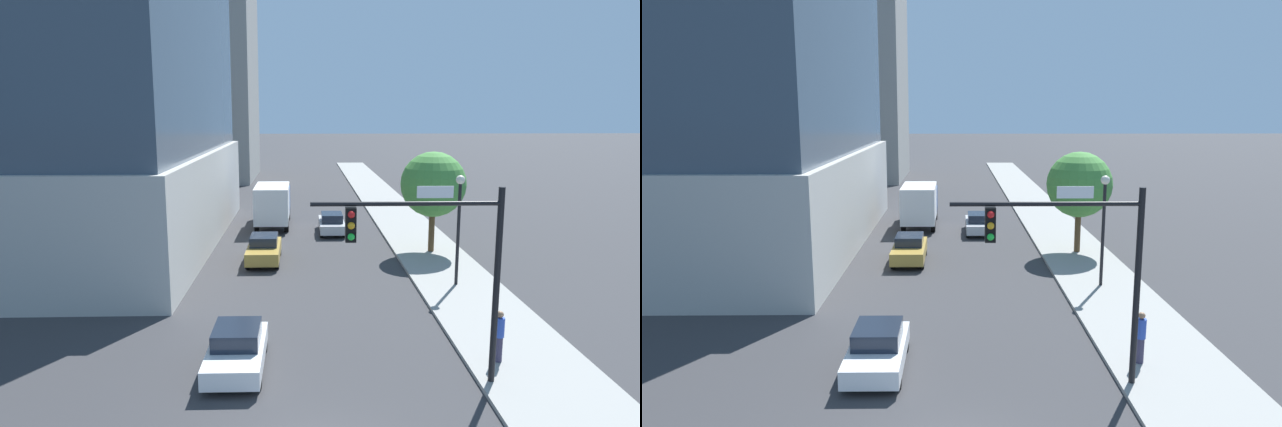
# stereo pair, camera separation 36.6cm
# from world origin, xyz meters

# --- Properties ---
(sidewalk) EXTENTS (4.30, 120.00, 0.15)m
(sidewalk) POSITION_xyz_m (7.59, 20.00, 0.07)
(sidewalk) COLOR gray
(sidewalk) RESTS_ON ground
(construction_building) EXTENTS (12.98, 24.97, 39.77)m
(construction_building) POSITION_xyz_m (-12.40, 60.68, 16.51)
(construction_building) COLOR gray
(construction_building) RESTS_ON ground
(traffic_light_pole) EXTENTS (5.87, 0.48, 6.28)m
(traffic_light_pole) POSITION_xyz_m (3.85, 3.96, 4.50)
(traffic_light_pole) COLOR black
(traffic_light_pole) RESTS_ON sidewalk
(street_lamp) EXTENTS (0.44, 0.44, 5.44)m
(street_lamp) POSITION_xyz_m (7.43, 14.08, 3.75)
(street_lamp) COLOR black
(street_lamp) RESTS_ON sidewalk
(street_tree) EXTENTS (3.93, 3.93, 6.09)m
(street_tree) POSITION_xyz_m (7.69, 20.80, 4.26)
(street_tree) COLOR brown
(street_tree) RESTS_ON sidewalk
(car_gold) EXTENTS (1.84, 4.43, 1.55)m
(car_gold) POSITION_xyz_m (-2.41, 19.15, 0.76)
(car_gold) COLOR #AD8938
(car_gold) RESTS_ON ground
(car_white) EXTENTS (1.85, 4.16, 1.45)m
(car_white) POSITION_xyz_m (-2.41, 5.41, 0.70)
(car_white) COLOR silver
(car_white) RESTS_ON ground
(car_silver) EXTENTS (1.76, 4.38, 1.46)m
(car_silver) POSITION_xyz_m (1.89, 26.80, 0.72)
(car_silver) COLOR #B7B7BC
(car_silver) RESTS_ON ground
(box_truck) EXTENTS (2.44, 6.92, 3.22)m
(box_truck) POSITION_xyz_m (-2.41, 29.34, 1.81)
(box_truck) COLOR #1E4799
(box_truck) RESTS_ON ground
(pedestrian_blue_shirt) EXTENTS (0.34, 0.34, 1.81)m
(pedestrian_blue_shirt) POSITION_xyz_m (6.53, 5.39, 1.08)
(pedestrian_blue_shirt) COLOR #38334C
(pedestrian_blue_shirt) RESTS_ON sidewalk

